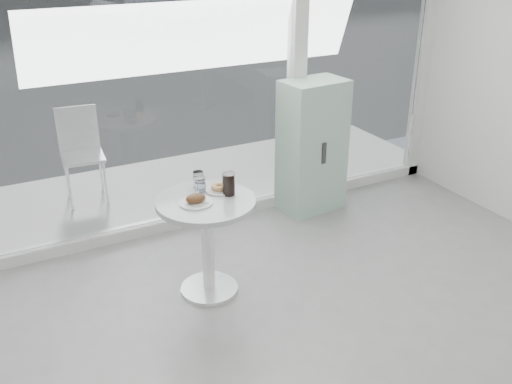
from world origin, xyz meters
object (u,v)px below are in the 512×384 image
plate_fritter (196,200)px  water_tumbler_b (200,185)px  cola_glass (229,184)px  water_tumbler_a (198,180)px  patio_chair (81,148)px  main_table (207,227)px  plate_donut (219,189)px  mint_cabinet (312,146)px

plate_fritter → water_tumbler_b: water_tumbler_b is taller
water_tumbler_b → cola_glass: cola_glass is taller
cola_glass → water_tumbler_a: bearing=123.1°
patio_chair → water_tumbler_a: bearing=-68.5°
water_tumbler_b → plate_fritter: bearing=-121.1°
main_table → plate_fritter: size_ratio=3.25×
patio_chair → water_tumbler_a: patio_chair is taller
water_tumbler_b → cola_glass: size_ratio=0.74×
plate_donut → water_tumbler_a: 0.18m
plate_fritter → main_table: bearing=14.4°
mint_cabinet → plate_fritter: mint_cabinet is taller
plate_fritter → water_tumbler_b: size_ratio=1.86×
patio_chair → cola_glass: size_ratio=5.34×
patio_chair → cola_glass: patio_chair is taller
cola_glass → mint_cabinet: bearing=34.4°
plate_donut → cola_glass: cola_glass is taller
mint_cabinet → main_table: bearing=-154.2°
plate_donut → water_tumbler_a: size_ratio=1.64×
plate_fritter → water_tumbler_b: 0.20m
mint_cabinet → plate_fritter: bearing=-154.9°
mint_cabinet → patio_chair: mint_cabinet is taller
water_tumbler_b → cola_glass: (0.16, -0.14, 0.03)m
mint_cabinet → plate_fritter: size_ratio=5.40×
mint_cabinet → water_tumbler_a: mint_cabinet is taller
mint_cabinet → patio_chair: 2.26m
main_table → plate_fritter: (-0.08, -0.02, 0.25)m
water_tumbler_a → water_tumbler_b: 0.08m
patio_chair → water_tumbler_a: size_ratio=7.38×
mint_cabinet → plate_donut: bearing=-154.3°
patio_chair → plate_donut: patio_chair is taller
mint_cabinet → water_tumbler_b: bearing=-158.3°
patio_chair → plate_donut: (0.63, -1.94, 0.22)m
cola_glass → main_table: bearing=-178.0°
water_tumbler_b → cola_glass: 0.22m
patio_chair → plate_fritter: bearing=-73.6°
mint_cabinet → plate_fritter: 1.79m
plate_donut → water_tumbler_b: 0.14m
mint_cabinet → water_tumbler_b: 1.63m
main_table → cola_glass: bearing=2.0°
water_tumbler_a → water_tumbler_b: water_tumbler_b is taller
plate_fritter → plate_donut: bearing=26.6°
water_tumbler_a → mint_cabinet: bearing=24.5°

